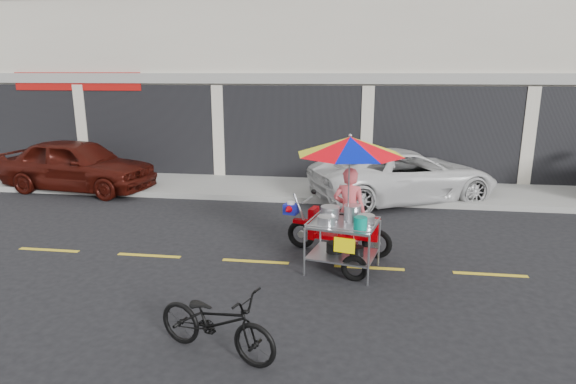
# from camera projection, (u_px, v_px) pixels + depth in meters

# --- Properties ---
(ground) EXTENTS (90.00, 90.00, 0.00)m
(ground) POSITION_uv_depth(u_px,v_px,m) (369.00, 268.00, 8.30)
(ground) COLOR black
(sidewalk) EXTENTS (45.00, 3.00, 0.15)m
(sidewalk) POSITION_uv_depth(u_px,v_px,m) (365.00, 189.00, 13.56)
(sidewalk) COLOR gray
(sidewalk) RESTS_ON ground
(shophouse_block) EXTENTS (36.00, 8.11, 10.40)m
(shophouse_block) POSITION_uv_depth(u_px,v_px,m) (448.00, 44.00, 17.05)
(shophouse_block) COLOR beige
(shophouse_block) RESTS_ON ground
(centerline) EXTENTS (42.00, 0.10, 0.01)m
(centerline) POSITION_uv_depth(u_px,v_px,m) (369.00, 268.00, 8.29)
(centerline) COLOR gold
(centerline) RESTS_ON ground
(maroon_sedan) EXTENTS (4.56, 2.32, 1.49)m
(maroon_sedan) POSITION_uv_depth(u_px,v_px,m) (78.00, 165.00, 13.55)
(maroon_sedan) COLOR #380C07
(maroon_sedan) RESTS_ON ground
(white_pickup) EXTENTS (5.37, 4.08, 1.35)m
(white_pickup) POSITION_uv_depth(u_px,v_px,m) (404.00, 175.00, 12.51)
(white_pickup) COLOR silver
(white_pickup) RESTS_ON ground
(near_bicycle) EXTENTS (1.72, 1.08, 0.86)m
(near_bicycle) POSITION_uv_depth(u_px,v_px,m) (216.00, 322.00, 5.66)
(near_bicycle) COLOR black
(near_bicycle) RESTS_ON ground
(food_vendor_rig) EXTENTS (2.31, 2.20, 2.33)m
(food_vendor_rig) POSITION_uv_depth(u_px,v_px,m) (348.00, 182.00, 8.14)
(food_vendor_rig) COLOR black
(food_vendor_rig) RESTS_ON ground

